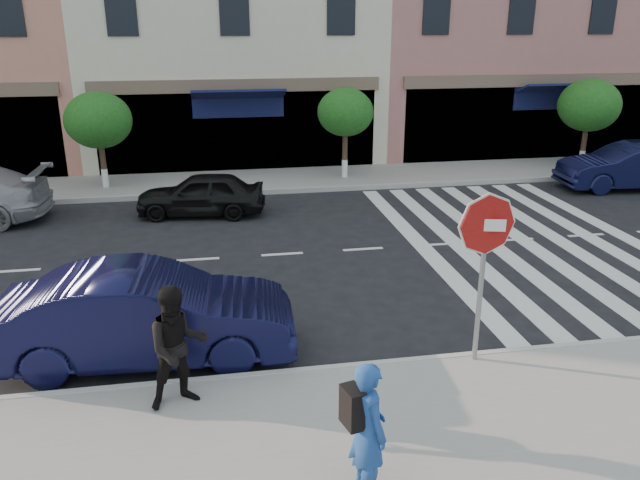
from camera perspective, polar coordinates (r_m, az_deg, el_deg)
The scene contains 13 objects.
ground at distance 11.40m, azimuth -1.08°, elevation -8.39°, with size 120.00×120.00×0.00m, color black.
sidewalk_near at distance 8.29m, azimuth 3.24°, elevation -19.97°, with size 60.00×4.50×0.15m, color gray.
sidewalk_far at distance 21.66m, azimuth -5.67°, elevation 5.39°, with size 60.00×3.00×0.15m, color gray.
building_centre at distance 26.97m, azimuth -8.31°, elevation 19.71°, with size 11.00×9.00×11.00m, color beige.
street_tree_wb at distance 21.26m, azimuth -19.61°, elevation 10.25°, with size 2.10×2.10×3.06m.
street_tree_c at distance 21.45m, azimuth 2.34°, elevation 11.55°, with size 1.90×1.90×3.04m.
street_tree_ea at distance 24.96m, azimuth 23.39°, elevation 11.21°, with size 2.20×2.20×3.19m.
stop_sign at distance 9.74m, azimuth 14.89°, elevation -0.23°, with size 0.96×0.28×2.79m.
photographer at distance 7.35m, azimuth 4.42°, elevation -16.85°, with size 0.61×0.40×1.68m, color #204995.
walker at distance 8.99m, azimuth -12.87°, elevation -9.53°, with size 0.88×0.68×1.80m, color black.
car_near_mid at distance 10.60m, azimuth -15.53°, elevation -6.66°, with size 1.67×4.79×1.58m, color black.
car_far_mid at distance 18.18m, azimuth -10.84°, elevation 4.14°, with size 1.46×3.62×1.23m, color black.
car_far_right at distance 23.06m, azimuth 26.47°, elevation 6.03°, with size 1.59×4.57×1.51m, color black.
Camera 1 is at (-1.55, -9.95, 5.35)m, focal length 35.00 mm.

